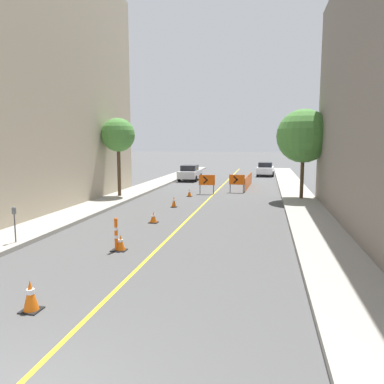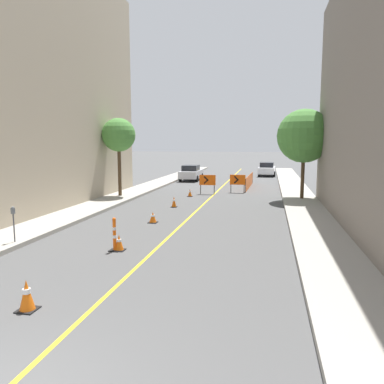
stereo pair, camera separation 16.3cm
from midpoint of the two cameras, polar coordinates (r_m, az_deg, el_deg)
name	(u,v)px [view 1 (the left image)]	position (r m, az deg, el deg)	size (l,w,h in m)	color
lane_stripe	(217,191)	(30.39, 3.66, 0.17)	(0.12, 51.91, 0.01)	gold
sidewalk_left	(145,188)	(31.77, -7.38, 0.60)	(2.28, 51.91, 0.18)	#9E998E
sidewalk_right	(295,192)	(30.20, 15.28, 0.04)	(2.28, 51.91, 0.18)	#9E998E
traffic_cone_nearest	(31,296)	(9.84, -23.84, -14.27)	(0.44, 0.44, 0.75)	black
traffic_cone_second	(121,243)	(13.99, -11.13, -7.61)	(0.40, 0.40, 0.59)	black
traffic_cone_third	(153,217)	(18.47, -6.15, -3.87)	(0.44, 0.44, 0.55)	black
traffic_cone_fourth	(174,202)	(22.74, -2.98, -1.51)	(0.36, 0.36, 0.67)	black
traffic_cone_fifth	(189,193)	(27.15, -0.57, -0.11)	(0.36, 0.36, 0.57)	black
delineator_post_front	(116,237)	(13.92, -11.81, -6.66)	(0.38, 0.38, 1.23)	black
arrow_barricade_primary	(207,181)	(28.35, 2.11, 1.74)	(1.23, 0.16, 1.47)	#EF560C
arrow_barricade_secondary	(237,180)	(29.38, 6.69, 1.79)	(1.22, 0.14, 1.41)	#EF560C
safety_mesh_fence	(248,181)	(32.89, 8.45, 1.63)	(0.29, 6.78, 1.10)	#EF560C
parked_car_curb_near	(190,173)	(38.55, -0.43, 2.95)	(1.93, 4.31, 1.59)	#B7B7BC
parked_car_curb_mid	(265,169)	(44.77, 11.01, 3.46)	(2.01, 4.38, 1.59)	silver
parking_meter_near_curb	(14,217)	(15.57, -25.73, -3.48)	(0.12, 0.11, 1.36)	#4C4C51
street_tree_left_near	(118,135)	(26.69, -11.37, 8.45)	(2.32, 2.32, 5.41)	#4C3823
street_tree_right_near	(304,136)	(26.04, 16.46, 8.17)	(3.54, 3.54, 5.92)	#4C3823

